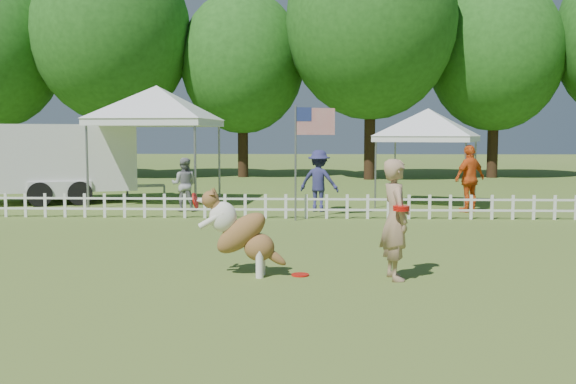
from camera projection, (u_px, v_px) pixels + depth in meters
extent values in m
plane|color=#436820|center=(282.00, 285.00, 8.75)|extent=(120.00, 120.00, 0.00)
imported|color=#A38062|center=(395.00, 219.00, 9.04)|extent=(0.52, 0.69, 1.71)
cylinder|color=red|center=(300.00, 275.00, 9.34)|extent=(0.29, 0.29, 0.02)
imported|color=gray|center=(184.00, 184.00, 17.21)|extent=(0.71, 0.55, 1.44)
imported|color=navy|center=(319.00, 181.00, 17.13)|extent=(1.20, 0.91, 1.65)
imported|color=#E4581A|center=(470.00, 179.00, 17.00)|extent=(1.10, 0.96, 1.78)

